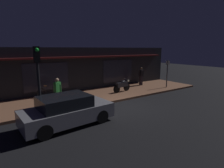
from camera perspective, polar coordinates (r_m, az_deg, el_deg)
ground_plane at (r=11.22m, az=3.71°, el=-7.13°), size 60.00×60.00×0.00m
sidewalk_slab at (r=13.59m, az=-4.10°, el=-3.57°), size 18.00×4.00×0.15m
storefront_building at (r=16.27m, az=-10.23°, el=4.89°), size 18.00×3.30×3.60m
motorcycle at (r=14.29m, az=3.21°, el=-0.49°), size 1.70×0.56×0.97m
bicycle_parked at (r=13.39m, az=-19.10°, el=-2.48°), size 1.57×0.66×0.91m
person_photographer at (r=11.14m, az=-16.74°, el=-2.23°), size 0.44×0.60×1.67m
person_bystander at (r=17.06m, az=9.13°, el=2.57°), size 0.62×0.41×1.67m
sign_post at (r=16.50m, az=16.97°, el=3.64°), size 0.44×0.09×2.40m
traffic_light_pole at (r=8.67m, az=-22.26°, el=3.48°), size 0.24×0.33×3.60m
parked_car_near at (r=8.66m, az=-13.96°, el=-8.09°), size 4.21×2.03×1.42m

